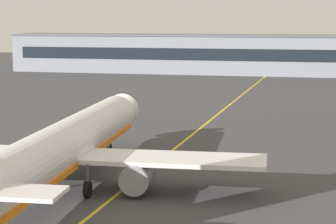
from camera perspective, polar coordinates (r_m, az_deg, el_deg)
The scene contains 3 objects.
taxiway_centreline at distance 66.29m, azimuth 0.31°, elevation -3.47°, with size 0.30×180.00×0.01m, color yellow.
airliner_foreground at distance 51.62m, azimuth -9.36°, elevation -3.18°, with size 32.24×41.52×11.65m.
terminal_building at distance 156.70m, azimuth 11.46°, elevation 4.95°, with size 142.06×12.40×9.48m.
Camera 1 is at (14.32, -33.28, 13.58)m, focal length 69.06 mm.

